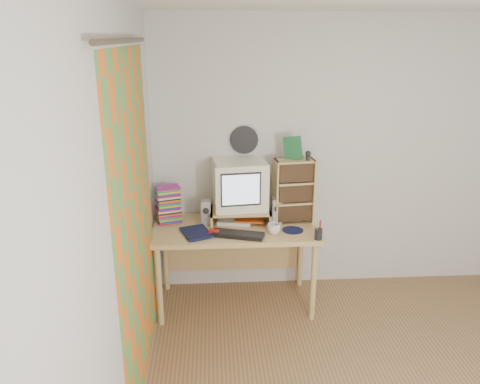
{
  "coord_description": "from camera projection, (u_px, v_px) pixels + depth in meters",
  "views": [
    {
      "loc": [
        -1.21,
        -2.33,
        2.31
      ],
      "look_at": [
        -0.99,
        1.33,
        1.08
      ],
      "focal_mm": 35.0,
      "sensor_mm": 36.0,
      "label": 1
    }
  ],
  "objects": [
    {
      "name": "mousepad",
      "position": [
        293.0,
        230.0,
        3.93
      ],
      "size": [
        0.18,
        0.18,
        0.0
      ],
      "primitive_type": "cylinder",
      "rotation": [
        0.0,
        0.0,
        0.01
      ],
      "color": "#101537",
      "rests_on": "desk"
    },
    {
      "name": "crt_monitor",
      "position": [
        240.0,
        185.0,
        4.06
      ],
      "size": [
        0.49,
        0.49,
        0.42
      ],
      "primitive_type": "cube",
      "rotation": [
        0.0,
        0.0,
        0.12
      ],
      "color": "white",
      "rests_on": "monitor_riser"
    },
    {
      "name": "red_box",
      "position": [
        214.0,
        232.0,
        3.84
      ],
      "size": [
        0.09,
        0.06,
        0.04
      ],
      "primitive_type": "cube",
      "rotation": [
        0.0,
        0.0,
        -0.13
      ],
      "color": "red",
      "rests_on": "desk"
    },
    {
      "name": "speaker_right",
      "position": [
        277.0,
        211.0,
        4.07
      ],
      "size": [
        0.09,
        0.09,
        0.22
      ],
      "primitive_type": "cube",
      "rotation": [
        0.0,
        0.0,
        0.03
      ],
      "color": "#A9A8AD",
      "rests_on": "desk"
    },
    {
      "name": "curtain",
      "position": [
        136.0,
        226.0,
        3.0
      ],
      "size": [
        0.0,
        2.2,
        2.2
      ],
      "primitive_type": "plane",
      "rotation": [
        1.57,
        0.0,
        1.57
      ],
      "color": "orange",
      "rests_on": "left_wall"
    },
    {
      "name": "speaker_left",
      "position": [
        206.0,
        213.0,
        4.03
      ],
      "size": [
        0.08,
        0.08,
        0.22
      ],
      "primitive_type": "cube",
      "rotation": [
        0.0,
        0.0,
        -0.01
      ],
      "color": "#A9A8AD",
      "rests_on": "desk"
    },
    {
      "name": "back_wall",
      "position": [
        345.0,
        158.0,
        4.27
      ],
      "size": [
        3.5,
        0.0,
        3.5
      ],
      "primitive_type": "plane",
      "rotation": [
        1.57,
        0.0,
        0.0
      ],
      "color": "silver",
      "rests_on": "floor"
    },
    {
      "name": "wall_disc",
      "position": [
        244.0,
        140.0,
        4.14
      ],
      "size": [
        0.25,
        0.02,
        0.25
      ],
      "primitive_type": "cylinder",
      "rotation": [
        1.57,
        0.0,
        0.0
      ],
      "color": "black",
      "rests_on": "back_wall"
    },
    {
      "name": "desk",
      "position": [
        235.0,
        238.0,
        4.12
      ],
      "size": [
        1.4,
        0.7,
        0.75
      ],
      "color": "#DCBD76",
      "rests_on": "floor"
    },
    {
      "name": "dvd_stack",
      "position": [
        168.0,
        207.0,
        4.07
      ],
      "size": [
        0.23,
        0.19,
        0.28
      ],
      "primitive_type": null,
      "rotation": [
        0.0,
        0.0,
        0.3
      ],
      "color": "brown",
      "rests_on": "desk"
    },
    {
      "name": "mug",
      "position": [
        274.0,
        229.0,
        3.86
      ],
      "size": [
        0.13,
        0.13,
        0.09
      ],
      "primitive_type": "imported",
      "rotation": [
        0.0,
        0.0,
        -0.16
      ],
      "color": "silver",
      "rests_on": "desk"
    },
    {
      "name": "cd_rack",
      "position": [
        293.0,
        191.0,
        4.05
      ],
      "size": [
        0.35,
        0.22,
        0.56
      ],
      "primitive_type": "cube",
      "rotation": [
        0.0,
        0.0,
        0.11
      ],
      "color": "tan",
      "rests_on": "desk"
    },
    {
      "name": "game_box",
      "position": [
        293.0,
        148.0,
        3.95
      ],
      "size": [
        0.15,
        0.08,
        0.19
      ],
      "primitive_type": "cube",
      "rotation": [
        0.0,
        0.0,
        -0.33
      ],
      "color": "#1B5E31",
      "rests_on": "cd_rack"
    },
    {
      "name": "diary",
      "position": [
        184.0,
        233.0,
        3.81
      ],
      "size": [
        0.31,
        0.27,
        0.05
      ],
      "primitive_type": "imported",
      "rotation": [
        0.0,
        0.0,
        0.34
      ],
      "color": "#0E1333",
      "rests_on": "desk"
    },
    {
      "name": "papers",
      "position": [
        241.0,
        220.0,
        4.11
      ],
      "size": [
        0.32,
        0.26,
        0.04
      ],
      "primitive_type": null,
      "rotation": [
        0.0,
        0.0,
        -0.18
      ],
      "color": "silver",
      "rests_on": "desk"
    },
    {
      "name": "pen_cup",
      "position": [
        319.0,
        232.0,
        3.74
      ],
      "size": [
        0.07,
        0.07,
        0.13
      ],
      "primitive_type": null,
      "rotation": [
        0.0,
        0.0,
        -0.08
      ],
      "color": "black",
      "rests_on": "desk"
    },
    {
      "name": "webcam",
      "position": [
        308.0,
        156.0,
        3.92
      ],
      "size": [
        0.05,
        0.05,
        0.08
      ],
      "primitive_type": null,
      "rotation": [
        0.0,
        0.0,
        -0.03
      ],
      "color": "black",
      "rests_on": "cd_rack"
    },
    {
      "name": "left_wall",
      "position": [
        114.0,
        243.0,
        2.51
      ],
      "size": [
        0.0,
        3.5,
        3.5
      ],
      "primitive_type": "plane",
      "rotation": [
        1.57,
        0.0,
        1.57
      ],
      "color": "silver",
      "rests_on": "floor"
    },
    {
      "name": "keyboard",
      "position": [
        238.0,
        235.0,
        3.82
      ],
      "size": [
        0.45,
        0.26,
        0.03
      ],
      "primitive_type": "cube",
      "rotation": [
        0.0,
        0.0,
        -0.28
      ],
      "color": "black",
      "rests_on": "desk"
    },
    {
      "name": "monitor_riser",
      "position": [
        240.0,
        212.0,
        4.08
      ],
      "size": [
        0.52,
        0.3,
        0.12
      ],
      "color": "tan",
      "rests_on": "desk"
    }
  ]
}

